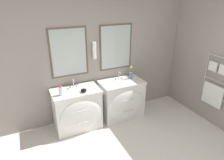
{
  "coord_description": "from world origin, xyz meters",
  "views": [
    {
      "loc": [
        -1.47,
        -1.48,
        2.53
      ],
      "look_at": [
        -0.05,
        1.59,
        1.09
      ],
      "focal_mm": 32.0,
      "sensor_mm": 36.0,
      "label": 1
    }
  ],
  "objects_px": {
    "flower_vase": "(131,73)",
    "vanity_right": "(122,99)",
    "amenity_bowl": "(84,90)",
    "toiletry_bottle": "(61,91)",
    "vanity_left": "(78,110)"
  },
  "relations": [
    {
      "from": "vanity_right",
      "to": "toiletry_bottle",
      "type": "height_order",
      "value": "toiletry_bottle"
    },
    {
      "from": "vanity_right",
      "to": "vanity_left",
      "type": "bearing_deg",
      "value": 180.0
    },
    {
      "from": "vanity_left",
      "to": "amenity_bowl",
      "type": "xyz_separation_m",
      "value": [
        0.12,
        -0.11,
        0.45
      ]
    },
    {
      "from": "toiletry_bottle",
      "to": "amenity_bowl",
      "type": "bearing_deg",
      "value": -6.88
    },
    {
      "from": "amenity_bowl",
      "to": "flower_vase",
      "type": "bearing_deg",
      "value": 10.33
    },
    {
      "from": "amenity_bowl",
      "to": "toiletry_bottle",
      "type": "bearing_deg",
      "value": 173.12
    },
    {
      "from": "vanity_right",
      "to": "amenity_bowl",
      "type": "height_order",
      "value": "amenity_bowl"
    },
    {
      "from": "vanity_left",
      "to": "flower_vase",
      "type": "distance_m",
      "value": 1.37
    },
    {
      "from": "toiletry_bottle",
      "to": "flower_vase",
      "type": "relative_size",
      "value": 0.63
    },
    {
      "from": "toiletry_bottle",
      "to": "flower_vase",
      "type": "bearing_deg",
      "value": 5.83
    },
    {
      "from": "vanity_left",
      "to": "amenity_bowl",
      "type": "distance_m",
      "value": 0.48
    },
    {
      "from": "flower_vase",
      "to": "vanity_right",
      "type": "bearing_deg",
      "value": -158.23
    },
    {
      "from": "vanity_left",
      "to": "amenity_bowl",
      "type": "height_order",
      "value": "amenity_bowl"
    },
    {
      "from": "vanity_left",
      "to": "amenity_bowl",
      "type": "bearing_deg",
      "value": -41.49
    },
    {
      "from": "flower_vase",
      "to": "toiletry_bottle",
      "type": "bearing_deg",
      "value": -174.17
    }
  ]
}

